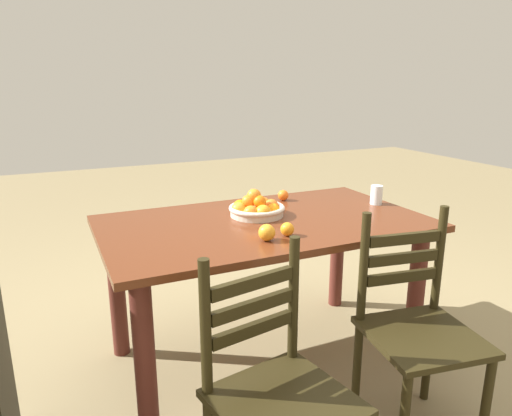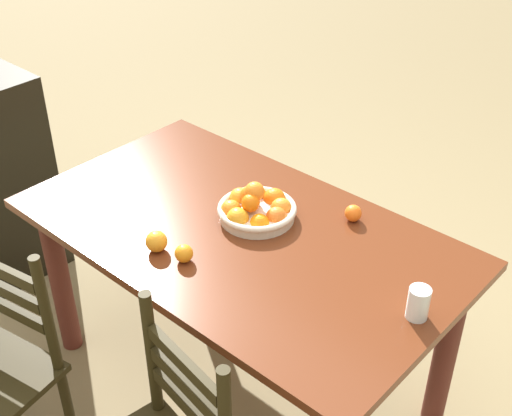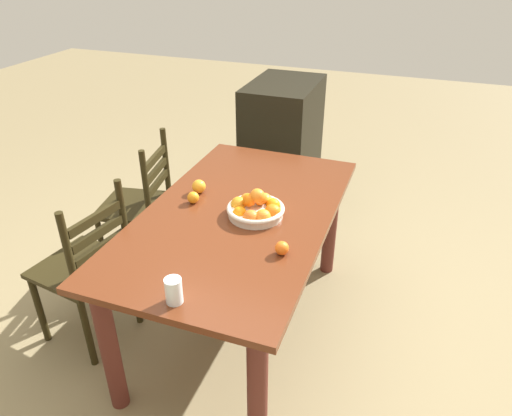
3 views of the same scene
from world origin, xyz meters
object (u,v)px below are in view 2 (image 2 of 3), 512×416
fruit_bowl (256,208)px  orange_loose_1 (184,253)px  dining_table (240,258)px  drinking_glass (418,303)px  orange_loose_0 (353,213)px  orange_loose_2 (156,241)px

fruit_bowl → orange_loose_1: (0.01, 0.34, -0.01)m
dining_table → drinking_glass: size_ratio=15.00×
dining_table → orange_loose_0: orange_loose_0 is taller
orange_loose_2 → drinking_glass: size_ratio=0.70×
orange_loose_1 → drinking_glass: bearing=-158.7°
dining_table → orange_loose_0: (-0.26, -0.31, 0.16)m
orange_loose_0 → orange_loose_2: bearing=56.4°
orange_loose_1 → fruit_bowl: bearing=-90.9°
orange_loose_1 → orange_loose_2: orange_loose_2 is taller
orange_loose_1 → drinking_glass: size_ratio=0.58×
orange_loose_1 → orange_loose_0: bearing=-116.2°
fruit_bowl → orange_loose_2: (0.12, 0.36, -0.00)m
orange_loose_1 → orange_loose_2: (0.11, 0.02, 0.01)m
orange_loose_0 → orange_loose_1: same height
fruit_bowl → drinking_glass: fruit_bowl is taller
orange_loose_0 → drinking_glass: size_ratio=0.58×
dining_table → orange_loose_2: 0.34m
orange_loose_0 → orange_loose_1: bearing=63.8°
fruit_bowl → orange_loose_0: 0.34m
fruit_bowl → orange_loose_2: size_ratio=3.89×
fruit_bowl → dining_table: bearing=93.5°
dining_table → fruit_bowl: bearing=-86.5°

